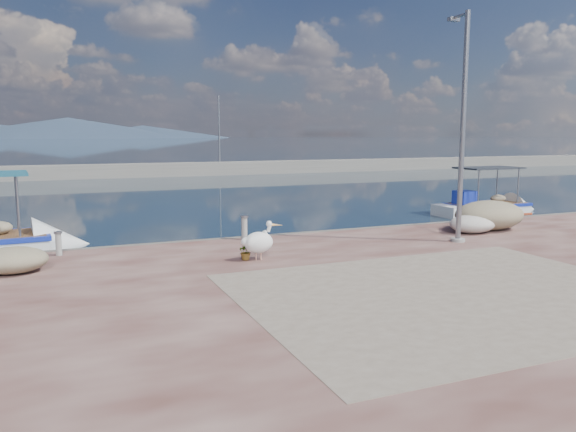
{
  "coord_description": "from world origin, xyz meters",
  "views": [
    {
      "loc": [
        -6.72,
        -12.29,
        3.84
      ],
      "look_at": [
        0.0,
        3.8,
        1.3
      ],
      "focal_mm": 35.0,
      "sensor_mm": 36.0,
      "label": 1
    }
  ],
  "objects_px": {
    "lamp_post": "(462,136)",
    "pelican": "(259,242)",
    "bollard_near": "(244,226)",
    "boat_right": "(486,210)"
  },
  "relations": [
    {
      "from": "lamp_post",
      "to": "pelican",
      "type": "bearing_deg",
      "value": -179.21
    },
    {
      "from": "bollard_near",
      "to": "lamp_post",
      "type": "bearing_deg",
      "value": -25.5
    },
    {
      "from": "pelican",
      "to": "bollard_near",
      "type": "height_order",
      "value": "pelican"
    },
    {
      "from": "pelican",
      "to": "bollard_near",
      "type": "relative_size",
      "value": 1.44
    },
    {
      "from": "lamp_post",
      "to": "bollard_near",
      "type": "distance_m",
      "value": 7.34
    },
    {
      "from": "pelican",
      "to": "bollard_near",
      "type": "bearing_deg",
      "value": 89.62
    },
    {
      "from": "pelican",
      "to": "lamp_post",
      "type": "xyz_separation_m",
      "value": [
        6.67,
        0.09,
        2.8
      ]
    },
    {
      "from": "boat_right",
      "to": "lamp_post",
      "type": "height_order",
      "value": "lamp_post"
    },
    {
      "from": "boat_right",
      "to": "lamp_post",
      "type": "distance_m",
      "value": 11.13
    },
    {
      "from": "bollard_near",
      "to": "pelican",
      "type": "bearing_deg",
      "value": -100.83
    }
  ]
}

